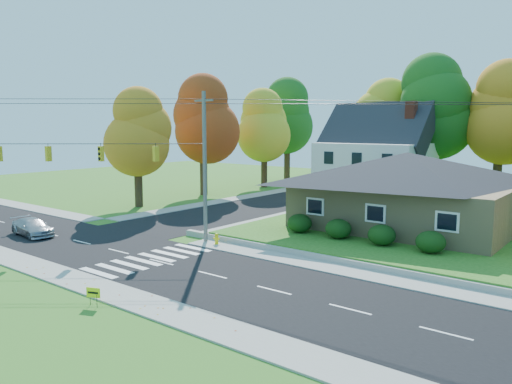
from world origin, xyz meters
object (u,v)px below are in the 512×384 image
(silver_sedan, at_px, (32,227))
(white_car, at_px, (303,195))
(ranch_house, at_px, (406,189))
(fire_hydrant, at_px, (217,240))

(silver_sedan, height_order, white_car, white_car)
(ranch_house, relative_size, fire_hydrant, 18.50)
(silver_sedan, distance_m, white_car, 26.54)
(ranch_house, relative_size, white_car, 3.74)
(fire_hydrant, bearing_deg, ranch_house, 52.72)
(white_car, bearing_deg, silver_sedan, -112.36)
(silver_sedan, xyz_separation_m, fire_hydrant, (12.20, 6.05, -0.25))
(ranch_house, distance_m, fire_hydrant, 14.09)
(silver_sedan, bearing_deg, fire_hydrant, -59.02)
(fire_hydrant, bearing_deg, white_car, 107.26)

